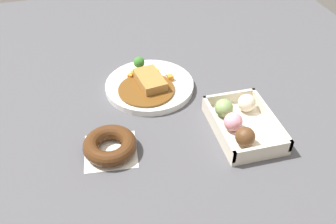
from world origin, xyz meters
TOP-DOWN VIEW (x-y plane):
  - ground_plane at (0.00, 0.00)m, footprint 1.60×1.60m
  - curry_plate at (-0.08, 0.01)m, footprint 0.24×0.24m
  - donut_box at (0.14, 0.19)m, footprint 0.21×0.14m
  - chocolate_ring_donut at (0.13, -0.12)m, footprint 0.13×0.13m

SIDE VIEW (x-z plane):
  - ground_plane at x=0.00m, z-range 0.00..0.00m
  - curry_plate at x=-0.08m, z-range -0.02..0.05m
  - chocolate_ring_donut at x=0.13m, z-range 0.00..0.04m
  - donut_box at x=0.14m, z-range -0.01..0.05m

